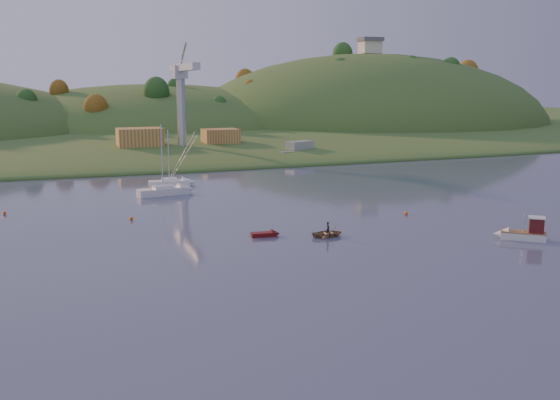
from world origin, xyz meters
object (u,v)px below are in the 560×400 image
object	(u,v)px
fishing_boat	(520,232)
sailboat_near	(163,190)
canoe	(328,233)
sailboat_far	(169,182)
red_tender	(269,234)

from	to	relation	value
fishing_boat	sailboat_near	xyz separation A→B (m)	(-34.26, 44.53, -0.08)
fishing_boat	canoe	bearing A→B (deg)	15.50
sailboat_far	sailboat_near	bearing A→B (deg)	-102.14
canoe	sailboat_near	bearing A→B (deg)	20.70
sailboat_near	sailboat_far	size ratio (longest dim) A/B	1.15
sailboat_far	fishing_boat	bearing A→B (deg)	-54.69
sailboat_near	sailboat_far	bearing A→B (deg)	63.28
sailboat_far	canoe	xyz separation A→B (m)	(10.91, -44.31, -0.28)
fishing_boat	sailboat_far	distance (m)	62.05
sailboat_near	sailboat_far	xyz separation A→B (m)	(2.70, 8.89, -0.08)
sailboat_near	red_tender	bearing A→B (deg)	-87.70
fishing_boat	sailboat_far	xyz separation A→B (m)	(-31.56, 53.42, -0.16)
fishing_boat	sailboat_near	size ratio (longest dim) A/B	0.49
canoe	red_tender	world-z (taller)	red_tender
sailboat_near	canoe	bearing A→B (deg)	-78.81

